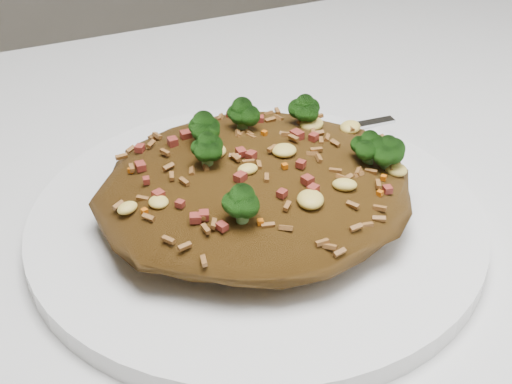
% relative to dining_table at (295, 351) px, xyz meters
% --- Properties ---
extents(dining_table, '(1.20, 0.80, 0.75)m').
position_rel_dining_table_xyz_m(dining_table, '(0.00, 0.00, 0.00)').
color(dining_table, silver).
rests_on(dining_table, ground).
extents(plate, '(0.29, 0.29, 0.01)m').
position_rel_dining_table_xyz_m(plate, '(-0.02, 0.03, 0.10)').
color(plate, white).
rests_on(plate, dining_table).
extents(fried_rice, '(0.20, 0.18, 0.06)m').
position_rel_dining_table_xyz_m(fried_rice, '(-0.02, 0.03, 0.13)').
color(fried_rice, brown).
rests_on(fried_rice, plate).
extents(fork, '(0.16, 0.03, 0.00)m').
position_rel_dining_table_xyz_m(fork, '(0.06, 0.10, 0.11)').
color(fork, silver).
rests_on(fork, plate).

